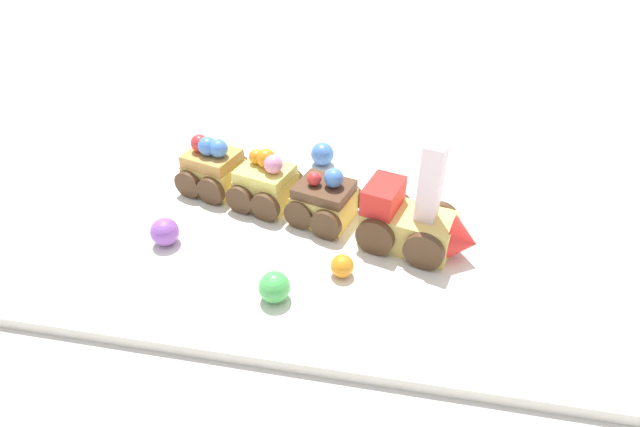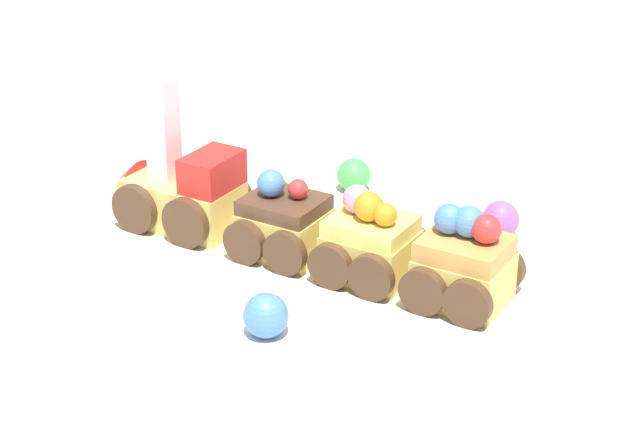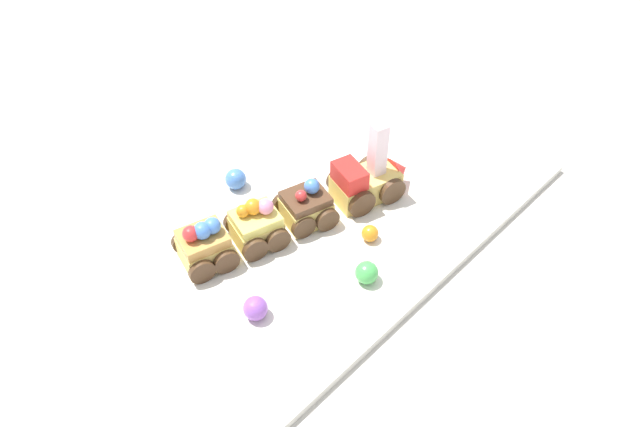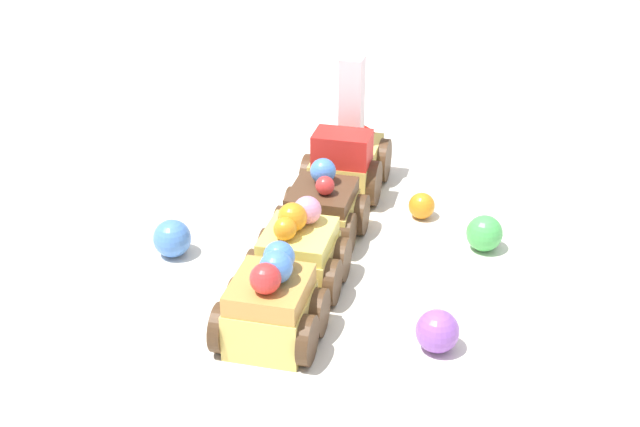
% 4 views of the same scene
% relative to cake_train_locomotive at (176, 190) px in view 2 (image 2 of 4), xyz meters
% --- Properties ---
extents(ground_plane, '(10.00, 10.00, 0.00)m').
position_rel_cake_train_locomotive_xyz_m(ground_plane, '(-0.11, 0.01, -0.04)').
color(ground_plane, beige).
extents(display_board, '(0.71, 0.35, 0.01)m').
position_rel_cake_train_locomotive_xyz_m(display_board, '(-0.11, 0.01, -0.03)').
color(display_board, white).
rests_on(display_board, ground_plane).
extents(cake_train_locomotive, '(0.12, 0.09, 0.12)m').
position_rel_cake_train_locomotive_xyz_m(cake_train_locomotive, '(0.00, 0.00, 0.00)').
color(cake_train_locomotive, '#EACC66').
rests_on(cake_train_locomotive, display_board).
extents(cake_car_chocolate, '(0.08, 0.08, 0.07)m').
position_rel_cake_train_locomotive_xyz_m(cake_car_chocolate, '(-0.10, 0.03, -0.01)').
color(cake_car_chocolate, '#EACC66').
rests_on(cake_car_chocolate, display_board).
extents(cake_car_lemon, '(0.08, 0.08, 0.07)m').
position_rel_cake_train_locomotive_xyz_m(cake_car_lemon, '(-0.17, 0.05, -0.00)').
color(cake_car_lemon, '#EACC66').
rests_on(cake_car_lemon, display_board).
extents(cake_car_caramel, '(0.08, 0.08, 0.07)m').
position_rel_cake_train_locomotive_xyz_m(cake_car_caramel, '(-0.24, 0.07, -0.00)').
color(cake_car_caramel, '#EACC66').
rests_on(cake_car_caramel, display_board).
extents(gumball_green, '(0.03, 0.03, 0.03)m').
position_rel_cake_train_locomotive_xyz_m(gumball_green, '(-0.12, -0.10, -0.01)').
color(gumball_green, '#4CBC56').
rests_on(gumball_green, display_board).
extents(gumball_blue, '(0.03, 0.03, 0.03)m').
position_rel_cake_train_locomotive_xyz_m(gumball_blue, '(-0.12, 0.14, -0.01)').
color(gumball_blue, '#4C84E0').
rests_on(gumball_blue, display_board).
extents(gumball_purple, '(0.03, 0.03, 0.03)m').
position_rel_cake_train_locomotive_xyz_m(gumball_purple, '(-0.25, -0.04, -0.01)').
color(gumball_purple, '#9956C6').
rests_on(gumball_purple, display_board).
extents(gumball_orange, '(0.02, 0.02, 0.02)m').
position_rel_cake_train_locomotive_xyz_m(gumball_orange, '(-0.06, -0.06, -0.02)').
color(gumball_orange, orange).
rests_on(gumball_orange, display_board).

